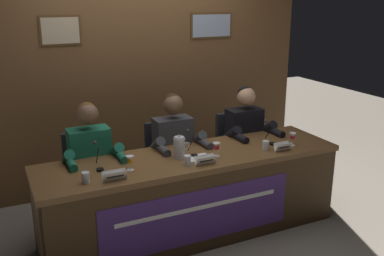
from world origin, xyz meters
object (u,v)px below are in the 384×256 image
(water_cup_right, at_px, (266,146))
(water_pitcher_central, at_px, (179,147))
(water_cup_left, at_px, (86,178))
(nameplate_center, at_px, (206,160))
(panelist_center, at_px, (176,148))
(chair_left, at_px, (89,182))
(chair_center, at_px, (169,168))
(microphone_right, at_px, (270,136))
(nameplate_left, at_px, (115,176))
(microphone_left, at_px, (98,161))
(panelist_right, at_px, (248,137))
(juice_glass_center, at_px, (217,147))
(panelist_left, at_px, (92,161))
(juice_glass_left, at_px, (130,160))
(document_stack_center, at_px, (198,158))
(water_cup_center, at_px, (187,161))
(chair_right, at_px, (237,156))
(microphone_center, at_px, (192,147))
(juice_glass_right, at_px, (293,137))
(nameplate_right, at_px, (283,147))
(conference_table, at_px, (197,186))

(water_cup_right, bearing_deg, water_pitcher_central, 169.43)
(water_cup_left, relative_size, water_cup_right, 1.00)
(water_pitcher_central, bearing_deg, nameplate_center, -60.96)
(panelist_center, distance_m, water_pitcher_central, 0.40)
(chair_left, bearing_deg, chair_center, 0.00)
(chair_center, bearing_deg, microphone_right, -35.74)
(nameplate_left, xyz_separation_m, water_pitcher_central, (0.64, 0.23, 0.05))
(nameplate_left, bearing_deg, microphone_left, 101.23)
(panelist_center, xyz_separation_m, panelist_right, (0.80, 0.00, 0.00))
(nameplate_left, height_order, water_cup_right, water_cup_right)
(chair_left, height_order, water_pitcher_central, water_pitcher_central)
(juice_glass_center, bearing_deg, panelist_left, 154.90)
(water_cup_right, bearing_deg, nameplate_center, -172.22)
(panelist_left, bearing_deg, nameplate_left, -86.34)
(juice_glass_left, xyz_separation_m, water_cup_left, (-0.38, -0.09, -0.05))
(chair_left, distance_m, nameplate_left, 0.87)
(document_stack_center, bearing_deg, water_cup_center, -147.01)
(microphone_left, relative_size, panelist_right, 0.18)
(chair_right, height_order, water_pitcher_central, water_pitcher_central)
(water_cup_left, xyz_separation_m, microphone_left, (0.15, 0.23, 0.04))
(chair_left, relative_size, microphone_center, 4.12)
(juice_glass_center, xyz_separation_m, document_stack_center, (-0.17, 0.02, -0.08))
(water_cup_left, distance_m, juice_glass_right, 1.93)
(nameplate_center, xyz_separation_m, nameplate_right, (0.78, -0.00, 0.00))
(water_cup_left, height_order, water_cup_center, same)
(chair_center, relative_size, water_cup_right, 10.48)
(water_cup_left, xyz_separation_m, chair_center, (0.97, 0.74, -0.36))
(nameplate_center, distance_m, water_cup_right, 0.66)
(panelist_right, relative_size, document_stack_center, 5.67)
(water_cup_left, bearing_deg, conference_table, 5.20)
(chair_right, distance_m, microphone_right, 0.70)
(microphone_left, relative_size, chair_right, 0.24)
(conference_table, bearing_deg, microphone_left, 170.48)
(nameplate_left, distance_m, microphone_right, 1.58)
(chair_left, distance_m, nameplate_center, 1.19)
(chair_right, xyz_separation_m, water_cup_right, (-0.14, -0.71, 0.36))
(nameplate_left, relative_size, juice_glass_left, 1.50)
(nameplate_center, distance_m, microphone_center, 0.25)
(juice_glass_right, height_order, microphone_right, microphone_right)
(document_stack_center, bearing_deg, chair_center, 91.36)
(microphone_center, distance_m, microphone_right, 0.81)
(microphone_left, distance_m, panelist_center, 0.89)
(microphone_right, xyz_separation_m, water_pitcher_central, (-0.93, 0.02, 0.02))
(nameplate_left, distance_m, water_pitcher_central, 0.68)
(juice_glass_left, bearing_deg, microphone_left, 148.61)
(panelist_left, bearing_deg, microphone_center, -23.76)
(microphone_center, bearing_deg, nameplate_center, -87.51)
(microphone_right, bearing_deg, juice_glass_center, -172.57)
(chair_center, distance_m, water_pitcher_central, 0.71)
(nameplate_center, xyz_separation_m, microphone_right, (0.80, 0.22, 0.03))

